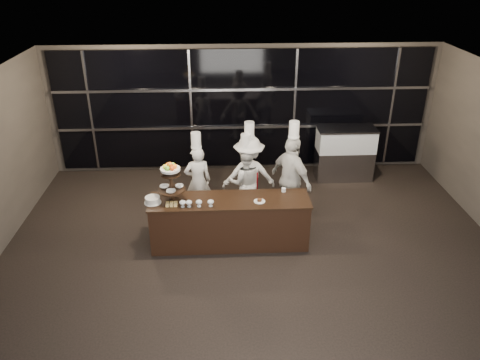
{
  "coord_description": "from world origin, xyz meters",
  "views": [
    {
      "loc": [
        -0.57,
        -5.51,
        4.91
      ],
      "look_at": [
        -0.21,
        2.0,
        1.15
      ],
      "focal_mm": 35.0,
      "sensor_mm": 36.0,
      "label": 1
    }
  ],
  "objects_px": {
    "chef_b": "(245,181)",
    "chef_c": "(249,175)",
    "layer_cake": "(153,200)",
    "chef_d": "(291,179)",
    "display_stand": "(171,179)",
    "buffet_counter": "(230,222)",
    "chef_a": "(198,180)",
    "display_case": "(345,151)"
  },
  "relations": [
    {
      "from": "chef_a",
      "to": "display_case",
      "type": "bearing_deg",
      "value": 24.12
    },
    {
      "from": "chef_c",
      "to": "chef_d",
      "type": "xyz_separation_m",
      "value": [
        0.79,
        -0.38,
        0.07
      ]
    },
    {
      "from": "chef_b",
      "to": "display_stand",
      "type": "bearing_deg",
      "value": -141.81
    },
    {
      "from": "buffet_counter",
      "to": "chef_c",
      "type": "relative_size",
      "value": 1.46
    },
    {
      "from": "layer_cake",
      "to": "chef_d",
      "type": "relative_size",
      "value": 0.14
    },
    {
      "from": "chef_b",
      "to": "chef_c",
      "type": "distance_m",
      "value": 0.16
    },
    {
      "from": "buffet_counter",
      "to": "display_case",
      "type": "height_order",
      "value": "display_case"
    },
    {
      "from": "buffet_counter",
      "to": "chef_b",
      "type": "height_order",
      "value": "chef_b"
    },
    {
      "from": "chef_c",
      "to": "chef_b",
      "type": "bearing_deg",
      "value": -124.12
    },
    {
      "from": "chef_b",
      "to": "chef_d",
      "type": "distance_m",
      "value": 0.93
    },
    {
      "from": "display_stand",
      "to": "chef_a",
      "type": "relative_size",
      "value": 0.42
    },
    {
      "from": "display_stand",
      "to": "chef_d",
      "type": "xyz_separation_m",
      "value": [
        2.21,
        0.79,
        -0.44
      ]
    },
    {
      "from": "buffet_counter",
      "to": "layer_cake",
      "type": "relative_size",
      "value": 9.47
    },
    {
      "from": "display_stand",
      "to": "chef_d",
      "type": "bearing_deg",
      "value": 19.56
    },
    {
      "from": "display_stand",
      "to": "chef_a",
      "type": "xyz_separation_m",
      "value": [
        0.4,
        1.11,
        -0.57
      ]
    },
    {
      "from": "chef_c",
      "to": "layer_cake",
      "type": "bearing_deg",
      "value": -145.26
    },
    {
      "from": "layer_cake",
      "to": "chef_c",
      "type": "distance_m",
      "value": 2.14
    },
    {
      "from": "layer_cake",
      "to": "chef_a",
      "type": "xyz_separation_m",
      "value": [
        0.74,
        1.16,
        -0.2
      ]
    },
    {
      "from": "layer_cake",
      "to": "chef_d",
      "type": "xyz_separation_m",
      "value": [
        2.55,
        0.84,
        -0.07
      ]
    },
    {
      "from": "display_case",
      "to": "chef_c",
      "type": "distance_m",
      "value": 2.73
    },
    {
      "from": "display_case",
      "to": "chef_b",
      "type": "height_order",
      "value": "chef_b"
    },
    {
      "from": "chef_b",
      "to": "chef_c",
      "type": "relative_size",
      "value": 0.89
    },
    {
      "from": "chef_b",
      "to": "layer_cake",
      "type": "bearing_deg",
      "value": -146.63
    },
    {
      "from": "display_stand",
      "to": "chef_b",
      "type": "xyz_separation_m",
      "value": [
        1.34,
        1.06,
        -0.6
      ]
    },
    {
      "from": "layer_cake",
      "to": "display_case",
      "type": "bearing_deg",
      "value": 33.06
    },
    {
      "from": "layer_cake",
      "to": "chef_a",
      "type": "bearing_deg",
      "value": 57.5
    },
    {
      "from": "display_stand",
      "to": "chef_b",
      "type": "distance_m",
      "value": 1.81
    },
    {
      "from": "display_stand",
      "to": "chef_b",
      "type": "height_order",
      "value": "chef_b"
    },
    {
      "from": "chef_b",
      "to": "chef_d",
      "type": "relative_size",
      "value": 0.84
    },
    {
      "from": "chef_d",
      "to": "layer_cake",
      "type": "bearing_deg",
      "value": -161.84
    },
    {
      "from": "display_case",
      "to": "chef_a",
      "type": "height_order",
      "value": "chef_a"
    },
    {
      "from": "layer_cake",
      "to": "chef_d",
      "type": "height_order",
      "value": "chef_d"
    },
    {
      "from": "display_stand",
      "to": "display_case",
      "type": "relative_size",
      "value": 0.57
    },
    {
      "from": "display_stand",
      "to": "buffet_counter",
      "type": "bearing_deg",
      "value": 0.01
    },
    {
      "from": "layer_cake",
      "to": "chef_b",
      "type": "relative_size",
      "value": 0.17
    },
    {
      "from": "buffet_counter",
      "to": "chef_d",
      "type": "height_order",
      "value": "chef_d"
    },
    {
      "from": "buffet_counter",
      "to": "layer_cake",
      "type": "bearing_deg",
      "value": -177.86
    },
    {
      "from": "layer_cake",
      "to": "chef_b",
      "type": "xyz_separation_m",
      "value": [
        1.68,
        1.11,
        -0.24
      ]
    },
    {
      "from": "display_stand",
      "to": "chef_a",
      "type": "distance_m",
      "value": 1.31
    },
    {
      "from": "layer_cake",
      "to": "chef_c",
      "type": "bearing_deg",
      "value": 34.74
    },
    {
      "from": "display_case",
      "to": "chef_d",
      "type": "distance_m",
      "value": 2.38
    },
    {
      "from": "buffet_counter",
      "to": "chef_c",
      "type": "xyz_separation_m",
      "value": [
        0.42,
        1.17,
        0.36
      ]
    }
  ]
}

